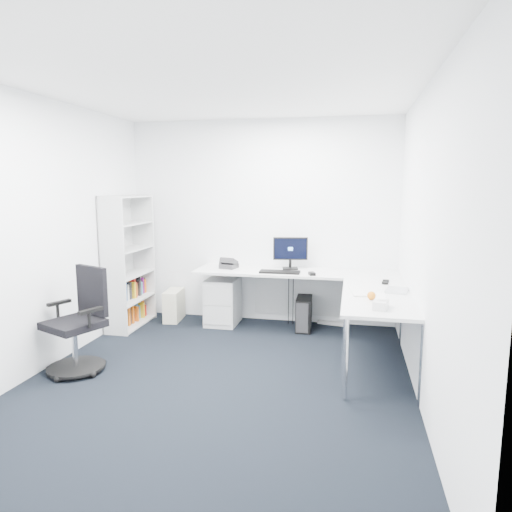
% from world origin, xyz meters
% --- Properties ---
extents(ground, '(4.20, 4.20, 0.00)m').
position_xyz_m(ground, '(0.00, 0.00, 0.00)').
color(ground, black).
extents(ceiling, '(4.20, 4.20, 0.00)m').
position_xyz_m(ceiling, '(0.00, 0.00, 2.70)').
color(ceiling, white).
extents(wall_back, '(3.60, 0.02, 2.70)m').
position_xyz_m(wall_back, '(0.00, 2.10, 1.35)').
color(wall_back, white).
rests_on(wall_back, ground).
extents(wall_front, '(3.60, 0.02, 2.70)m').
position_xyz_m(wall_front, '(0.00, -2.10, 1.35)').
color(wall_front, white).
rests_on(wall_front, ground).
extents(wall_left, '(0.02, 4.20, 2.70)m').
position_xyz_m(wall_left, '(-1.80, 0.00, 1.35)').
color(wall_left, white).
rests_on(wall_left, ground).
extents(wall_right, '(0.02, 4.20, 2.70)m').
position_xyz_m(wall_right, '(1.80, 0.00, 1.35)').
color(wall_right, white).
rests_on(wall_right, ground).
extents(l_desk, '(2.62, 1.47, 0.77)m').
position_xyz_m(l_desk, '(0.55, 1.40, 0.38)').
color(l_desk, silver).
rests_on(l_desk, ground).
extents(drawer_pedestal, '(0.40, 0.50, 0.62)m').
position_xyz_m(drawer_pedestal, '(-0.46, 1.78, 0.31)').
color(drawer_pedestal, silver).
rests_on(drawer_pedestal, ground).
extents(bookshelf, '(0.33, 0.86, 1.71)m').
position_xyz_m(bookshelf, '(-1.62, 1.45, 0.86)').
color(bookshelf, silver).
rests_on(bookshelf, ground).
extents(task_chair, '(0.76, 0.76, 1.04)m').
position_xyz_m(task_chair, '(-1.45, -0.06, 0.52)').
color(task_chair, black).
rests_on(task_chair, ground).
extents(black_pc_tower, '(0.21, 0.44, 0.42)m').
position_xyz_m(black_pc_tower, '(0.63, 1.76, 0.21)').
color(black_pc_tower, black).
rests_on(black_pc_tower, ground).
extents(beige_pc_tower, '(0.24, 0.46, 0.42)m').
position_xyz_m(beige_pc_tower, '(-1.16, 1.81, 0.21)').
color(beige_pc_tower, beige).
rests_on(beige_pc_tower, ground).
extents(power_strip, '(0.37, 0.13, 0.04)m').
position_xyz_m(power_strip, '(0.97, 2.03, 0.02)').
color(power_strip, silver).
rests_on(power_strip, ground).
extents(monitor, '(0.46, 0.22, 0.43)m').
position_xyz_m(monitor, '(0.43, 1.86, 0.98)').
color(monitor, black).
rests_on(monitor, l_desk).
extents(black_keyboard, '(0.50, 0.18, 0.02)m').
position_xyz_m(black_keyboard, '(0.34, 1.57, 0.78)').
color(black_keyboard, black).
rests_on(black_keyboard, l_desk).
extents(mouse, '(0.10, 0.13, 0.04)m').
position_xyz_m(mouse, '(0.74, 1.51, 0.78)').
color(mouse, black).
rests_on(mouse, l_desk).
extents(desk_phone, '(0.24, 0.24, 0.14)m').
position_xyz_m(desk_phone, '(-0.36, 1.75, 0.83)').
color(desk_phone, '#2A292C').
rests_on(desk_phone, l_desk).
extents(laptop, '(0.37, 0.36, 0.23)m').
position_xyz_m(laptop, '(1.67, 0.85, 0.88)').
color(laptop, '#BBBEC2').
rests_on(laptop, l_desk).
extents(white_keyboard, '(0.18, 0.44, 0.01)m').
position_xyz_m(white_keyboard, '(1.27, 0.72, 0.77)').
color(white_keyboard, silver).
rests_on(white_keyboard, l_desk).
extents(headphones, '(0.13, 0.18, 0.04)m').
position_xyz_m(headphones, '(1.58, 1.22, 0.79)').
color(headphones, black).
rests_on(headphones, l_desk).
extents(orange_fruit, '(0.08, 0.08, 0.08)m').
position_xyz_m(orange_fruit, '(1.40, 0.42, 0.81)').
color(orange_fruit, orange).
rests_on(orange_fruit, l_desk).
extents(tissue_box, '(0.16, 0.24, 0.08)m').
position_xyz_m(tissue_box, '(1.47, 0.13, 0.80)').
color(tissue_box, silver).
rests_on(tissue_box, l_desk).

